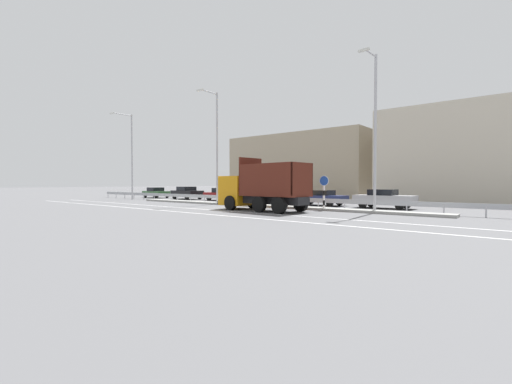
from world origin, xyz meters
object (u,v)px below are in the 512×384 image
Objects in this scene: median_road_sign at (324,192)px; street_lamp_0 at (130,153)px; parked_car_4 at (320,197)px; parked_car_0 at (156,193)px; street_lamp_2 at (374,127)px; dump_truck at (254,192)px; parked_car_5 at (384,199)px; street_lamp_1 at (216,143)px; parked_car_1 at (187,193)px; parked_car_3 at (260,195)px; parked_car_2 at (224,194)px.

street_lamp_0 reaches higher than median_road_sign.
parked_car_4 is at bearing 121.50° from median_road_sign.
parked_car_4 is (24.15, 0.01, -0.01)m from parked_car_0.
street_lamp_2 is at bearing -0.86° from median_road_sign.
dump_truck is 10.08m from parked_car_5.
parked_car_0 is at bearing 89.42° from parked_car_4.
parked_car_5 is (13.43, 4.78, -4.80)m from street_lamp_1.
parked_car_3 is at bearing 94.57° from parked_car_1.
parked_car_1 is 11.37m from parked_car_3.
parked_car_4 is at bearing -4.89° from dump_truck.
street_lamp_1 is 8.28m from parked_car_2.
parked_car_0 is at bearing -91.55° from parked_car_3.
parked_car_2 is (10.15, 5.16, -4.80)m from street_lamp_0.
parked_car_0 is at bearing 170.30° from median_road_sign.
parked_car_2 is at bearing 57.59° from dump_truck.
parked_car_1 is at bearing 69.14° from dump_truck.
parked_car_1 is at bearing 49.64° from street_lamp_0.
parked_car_3 is at bearing 84.08° from parked_car_2.
parked_car_0 is 6.08m from parked_car_1.
parked_car_1 is (-20.90, 4.80, -0.52)m from median_road_sign.
median_road_sign is 0.56× the size of parked_car_5.
dump_truck reaches higher than parked_car_5.
median_road_sign is at bearing 1.13° from street_lamp_1.
parked_car_0 is 29.68m from parked_car_5.
street_lamp_2 reaches higher than street_lamp_0.
street_lamp_0 is at bearing -179.88° from street_lamp_2.
parked_car_4 is (-2.83, 4.62, -0.60)m from median_road_sign.
street_lamp_0 is 2.06× the size of parked_car_2.
street_lamp_0 is (-25.08, -0.12, 4.22)m from median_road_sign.
street_lamp_0 is at bearing -179.74° from median_road_sign.
median_road_sign is (3.99, 2.95, -0.01)m from dump_truck.
street_lamp_2 is 19.81m from parked_car_2.
parked_car_5 is at bearing 85.55° from parked_car_2.
street_lamp_0 is 7.01m from parked_car_0.
dump_truck reaches higher than parked_car_3.
parked_car_1 reaches higher than parked_car_5.
median_road_sign is 11.54m from street_lamp_1.
street_lamp_0 is at bearing -65.98° from parked_car_2.
parked_car_1 is 5.98m from parked_car_2.
parked_car_0 is at bearing -90.88° from parked_car_2.
street_lamp_1 is at bearing -0.38° from street_lamp_0.
median_road_sign reaches higher than parked_car_3.
parked_car_3 is at bearing 17.42° from street_lamp_0.
street_lamp_0 is 2.22× the size of parked_car_3.
parked_car_1 is (-10.17, 5.01, -4.78)m from street_lamp_1.
median_road_sign reaches higher than parked_car_4.
parked_car_2 is at bearing -91.80° from parked_car_5.
parked_car_2 is at bearing 26.94° from street_lamp_0.
street_lamp_1 is at bearing -179.37° from street_lamp_2.
dump_truck is 21.69m from street_lamp_0.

